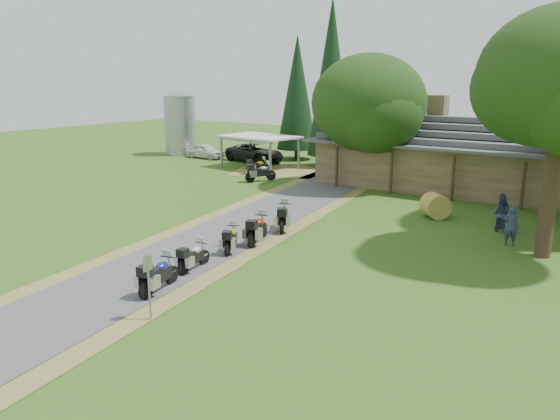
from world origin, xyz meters
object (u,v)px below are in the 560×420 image
Objects in this scene: motorcycle_row_d at (258,228)px; hay_bale at (435,206)px; lodge at (474,153)px; motorcycle_row_e at (283,215)px; car_dark_suv at (255,148)px; motorcycle_row_a at (159,273)px; car_white_sedan at (205,149)px; silo at (180,123)px; motorcycle_carport_b at (261,171)px; carport at (260,152)px; motorcycle_carport_a at (258,166)px; motorcycle_row_b at (194,255)px; motorcycle_row_c at (231,237)px.

hay_bale is at bearing -47.39° from motorcycle_row_d.
lodge is 10.18× the size of motorcycle_row_e.
motorcycle_row_d is at bearing -132.15° from car_dark_suv.
car_white_sedan is at bearing 27.07° from motorcycle_row_a.
silo is 31.30m from hay_bale.
lodge reaches higher than car_white_sedan.
motorcycle_row_e is 13.13m from motorcycle_carport_b.
motorcycle_row_a is at bearing -54.18° from carport.
carport is 3.12m from motorcycle_carport_a.
silo is at bearing 92.65° from motorcycle_carport_b.
motorcycle_row_b is at bearing -111.05° from hay_bale.
car_dark_suv reaches higher than car_white_sedan.
motorcycle_row_e is 0.99× the size of motorcycle_carport_b.
carport is 19.76m from hay_bale.
carport is at bearing -177.56° from lodge.
motorcycle_row_c is at bearing -42.21° from silo.
motorcycle_row_e reaches higher than motorcycle_carport_a.
lodge is 3.40× the size of car_dark_suv.
silo is 34.29m from motorcycle_row_b.
lodge is 9.37m from hay_bale.
motorcycle_row_d is 15.26m from motorcycle_carport_b.
carport reaches higher than motorcycle_carport_a.
carport is 0.98× the size of car_dark_suv.
silo is at bearing 80.83° from car_white_sedan.
lodge is 3.48× the size of silo.
motorcycle_row_e reaches higher than motorcycle_row_c.
silo is 4.50m from car_white_sedan.
motorcycle_row_d is (24.01, -19.90, -2.37)m from silo.
motorcycle_carport_a is at bearing -20.75° from silo.
lodge reaches higher than motorcycle_row_e.
lodge is 10.83× the size of motorcycle_row_a.
motorcycle_row_c is 19.79m from motorcycle_carport_a.
car_dark_suv is (5.23, 0.75, 0.35)m from car_white_sedan.
carport reaches higher than motorcycle_row_c.
motorcycle_row_b is at bearing 0.73° from motorcycle_row_a.
motorcycle_row_b is 22.23m from motorcycle_carport_a.
car_dark_suv is 3.19× the size of motorcycle_row_a.
lodge reaches higher than motorcycle_row_a.
motorcycle_row_a is (-4.12, -24.93, -1.77)m from lodge.
motorcycle_carport_a is at bearing -112.99° from car_white_sedan.
carport is 7.76m from car_white_sedan.
motorcycle_carport_b is (2.07, -2.51, 0.07)m from motorcycle_carport_a.
motorcycle_carport_a is (4.02, -4.98, -0.55)m from car_dark_suv.
car_dark_suv is 3.06× the size of motorcycle_row_d.
car_white_sedan is at bearing 86.58° from motorcycle_carport_a.
lodge is at bearing -38.07° from motorcycle_carport_b.
motorcycle_carport_b is (-13.57, -5.78, -1.72)m from lodge.
motorcycle_row_c is (14.73, -21.62, -0.59)m from car_dark_suv.
motorcycle_row_d is 18.50m from motorcycle_carport_a.
hay_bale is (5.50, 6.52, -0.06)m from motorcycle_row_e.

